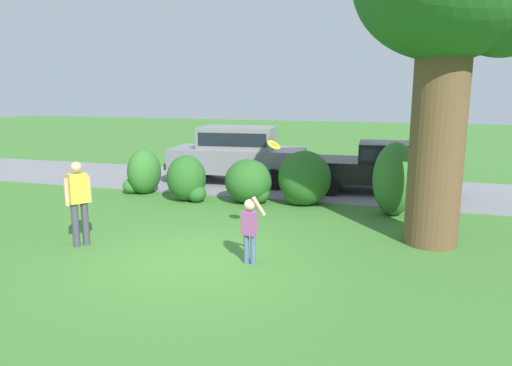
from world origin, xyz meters
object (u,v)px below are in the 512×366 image
Objects in this scene: parked_suv at (238,152)px; frisbee at (274,145)px; child_thrower at (250,226)px; parked_sedan at (379,165)px; adult_onlooker at (79,199)px.

frisbee reaches higher than parked_suv.
parked_sedan is at bearing 74.13° from child_thrower.
adult_onlooker reaches higher than child_thrower.
parked_sedan is 0.93× the size of parked_suv.
adult_onlooker is (-3.61, -0.03, 0.27)m from child_thrower.
frisbee reaches higher than parked_sedan.
parked_suv is at bearing 115.14° from frisbee.
frisbee is at bearing -107.36° from parked_sedan.
frisbee is at bearing 16.88° from adult_onlooker.
child_thrower is 4.58× the size of frisbee.
parked_suv is 7.65m from child_thrower.
frisbee is at bearing 82.36° from child_thrower.
parked_suv reaches higher than adult_onlooker.
adult_onlooker is at bearing -179.45° from child_thrower.
parked_suv is 6.75m from frisbee.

